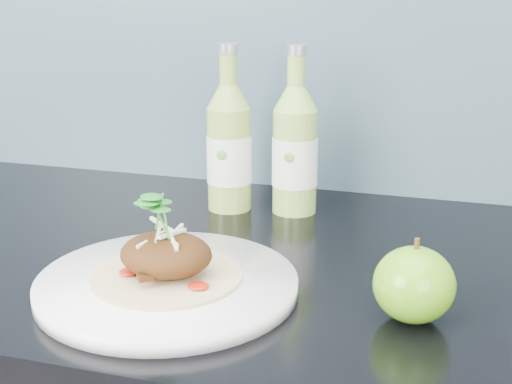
{
  "coord_description": "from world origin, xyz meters",
  "views": [
    {
      "loc": [
        0.22,
        0.93,
        1.22
      ],
      "look_at": [
        0.01,
        1.62,
        1.0
      ],
      "focal_mm": 50.0,
      "sensor_mm": 36.0,
      "label": 1
    }
  ],
  "objects_px": {
    "cider_bottle_left": "(229,148)",
    "cider_bottle_right": "(295,151)",
    "green_apple": "(414,285)",
    "dinner_plate": "(167,284)"
  },
  "relations": [
    {
      "from": "dinner_plate",
      "to": "cider_bottle_right",
      "type": "relative_size",
      "value": 1.29
    },
    {
      "from": "green_apple",
      "to": "cider_bottle_right",
      "type": "relative_size",
      "value": 0.4
    },
    {
      "from": "cider_bottle_left",
      "to": "cider_bottle_right",
      "type": "distance_m",
      "value": 0.09
    },
    {
      "from": "dinner_plate",
      "to": "green_apple",
      "type": "xyz_separation_m",
      "value": [
        0.25,
        0.01,
        0.03
      ]
    },
    {
      "from": "dinner_plate",
      "to": "cider_bottle_left",
      "type": "relative_size",
      "value": 1.29
    },
    {
      "from": "dinner_plate",
      "to": "cider_bottle_right",
      "type": "distance_m",
      "value": 0.31
    },
    {
      "from": "dinner_plate",
      "to": "cider_bottle_left",
      "type": "height_order",
      "value": "cider_bottle_left"
    },
    {
      "from": "dinner_plate",
      "to": "cider_bottle_left",
      "type": "bearing_deg",
      "value": 95.55
    },
    {
      "from": "green_apple",
      "to": "dinner_plate",
      "type": "bearing_deg",
      "value": -177.76
    },
    {
      "from": "cider_bottle_left",
      "to": "cider_bottle_right",
      "type": "relative_size",
      "value": 1.0
    }
  ]
}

